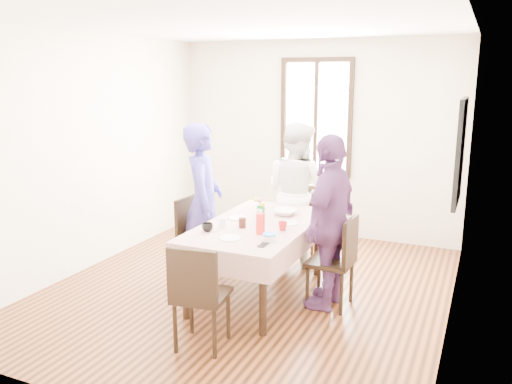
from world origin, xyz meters
TOP-DOWN VIEW (x-y plane):
  - ground at (0.00, 0.00)m, footprint 4.50×4.50m
  - back_wall at (0.00, 2.25)m, footprint 4.00×0.00m
  - right_wall at (2.00, 0.00)m, footprint 0.00×4.50m
  - window_frame at (0.00, 2.23)m, footprint 1.02×0.06m
  - window_pane at (0.00, 2.24)m, footprint 0.90×0.02m
  - art_poster at (1.98, 0.30)m, footprint 0.04×0.76m
  - dining_table at (0.15, -0.09)m, footprint 0.90×1.67m
  - tablecloth at (0.15, -0.09)m, footprint 1.02×1.79m
  - chair_left at (-0.60, 0.07)m, footprint 0.45×0.45m
  - chair_right at (0.90, -0.04)m, footprint 0.43×0.43m
  - chair_far at (0.15, 1.06)m, footprint 0.46×0.46m
  - chair_near at (0.15, -1.24)m, footprint 0.48×0.48m
  - person_left at (-0.58, 0.07)m, footprint 0.64×0.75m
  - person_far at (0.15, 1.04)m, footprint 0.99×0.88m
  - person_right at (0.88, -0.04)m, footprint 0.52×1.03m
  - mug_black at (-0.18, -0.54)m, footprint 0.12×0.12m
  - mug_flag at (0.46, -0.20)m, footprint 0.11×0.11m
  - mug_green at (0.01, 0.29)m, footprint 0.13×0.13m
  - serving_bowl at (0.28, 0.33)m, footprint 0.25×0.25m
  - juice_carton at (0.31, -0.40)m, footprint 0.06×0.06m
  - butter_tub at (0.47, -0.56)m, footprint 0.11×0.11m
  - jam_jar at (0.07, -0.28)m, footprint 0.07×0.07m
  - drinking_glass at (-0.12, -0.34)m, footprint 0.06×0.06m
  - smartphone at (0.47, -0.70)m, footprint 0.07×0.13m
  - flower_vase at (0.13, -0.02)m, footprint 0.07×0.07m
  - plate_left at (-0.13, 0.01)m, footprint 0.20×0.20m
  - plate_right at (0.43, 0.03)m, footprint 0.20×0.20m
  - plate_far at (0.18, 0.56)m, footprint 0.20×0.20m
  - plate_near at (0.12, -0.65)m, footprint 0.20×0.20m
  - butter_lid at (0.47, -0.56)m, footprint 0.12×0.12m
  - flower_bunch at (0.13, -0.02)m, footprint 0.09×0.09m

SIDE VIEW (x-z plane):
  - ground at x=0.00m, z-range 0.00..0.00m
  - dining_table at x=0.15m, z-range 0.00..0.75m
  - chair_left at x=-0.60m, z-range 0.00..0.91m
  - chair_right at x=0.90m, z-range 0.00..0.91m
  - chair_far at x=0.15m, z-range 0.00..0.91m
  - chair_near at x=0.15m, z-range 0.00..0.91m
  - tablecloth at x=0.15m, z-range 0.75..0.76m
  - smartphone at x=0.47m, z-range 0.76..0.77m
  - plate_left at x=-0.13m, z-range 0.76..0.77m
  - plate_right at x=0.43m, z-range 0.76..0.77m
  - plate_far at x=0.18m, z-range 0.76..0.77m
  - plate_near at x=0.12m, z-range 0.76..0.77m
  - butter_tub at x=0.47m, z-range 0.76..0.82m
  - serving_bowl at x=0.28m, z-range 0.76..0.82m
  - mug_green at x=0.01m, z-range 0.76..0.84m
  - mug_black at x=-0.18m, z-range 0.76..0.85m
  - mug_flag at x=0.46m, z-range 0.76..0.85m
  - drinking_glass at x=-0.12m, z-range 0.76..0.85m
  - jam_jar at x=0.07m, z-range 0.76..0.86m
  - butter_lid at x=0.47m, z-range 0.82..0.83m
  - flower_vase at x=0.13m, z-range 0.76..0.89m
  - person_far at x=0.15m, z-range 0.00..1.70m
  - person_right at x=0.88m, z-range 0.00..1.70m
  - juice_carton at x=0.31m, z-range 0.76..0.96m
  - person_left at x=-0.58m, z-range 0.00..1.73m
  - flower_bunch at x=0.13m, z-range 0.89..0.99m
  - back_wall at x=0.00m, z-range -0.65..3.35m
  - right_wall at x=2.00m, z-range -0.90..3.60m
  - art_poster at x=1.98m, z-range 1.07..2.03m
  - window_frame at x=0.00m, z-range 0.84..2.46m
  - window_pane at x=0.00m, z-range 0.90..2.40m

